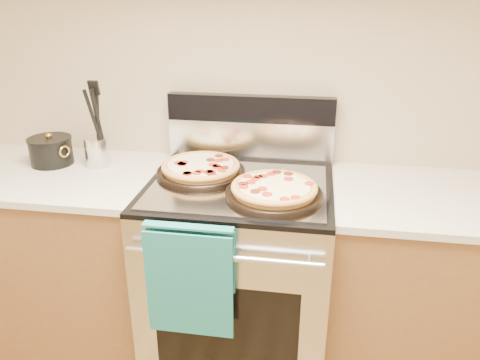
# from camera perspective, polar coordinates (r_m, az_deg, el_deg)

# --- Properties ---
(wall_back) EXTENTS (4.00, 0.00, 4.00)m
(wall_back) POSITION_cam_1_polar(r_m,az_deg,el_deg) (2.14, 1.50, 13.91)
(wall_back) COLOR #C0A98B
(wall_back) RESTS_ON ground
(range_body) EXTENTS (0.76, 0.68, 0.90)m
(range_body) POSITION_cam_1_polar(r_m,az_deg,el_deg) (2.15, -0.03, -12.07)
(range_body) COLOR #B7B7BC
(range_body) RESTS_ON ground
(oven_window) EXTENTS (0.56, 0.01, 0.40)m
(oven_window) POSITION_cam_1_polar(r_m,az_deg,el_deg) (1.89, -1.74, -17.80)
(oven_window) COLOR black
(oven_window) RESTS_ON range_body
(cooktop) EXTENTS (0.76, 0.68, 0.02)m
(cooktop) POSITION_cam_1_polar(r_m,az_deg,el_deg) (1.93, -0.04, -0.75)
(cooktop) COLOR black
(cooktop) RESTS_ON range_body
(backsplash_lower) EXTENTS (0.76, 0.06, 0.18)m
(backsplash_lower) POSITION_cam_1_polar(r_m,az_deg,el_deg) (2.18, 1.27, 4.87)
(backsplash_lower) COLOR silver
(backsplash_lower) RESTS_ON cooktop
(backsplash_upper) EXTENTS (0.76, 0.06, 0.12)m
(backsplash_upper) POSITION_cam_1_polar(r_m,az_deg,el_deg) (2.14, 1.31, 8.70)
(backsplash_upper) COLOR black
(backsplash_upper) RESTS_ON backsplash_lower
(oven_handle) EXTENTS (0.70, 0.03, 0.03)m
(oven_handle) POSITION_cam_1_polar(r_m,az_deg,el_deg) (1.65, -2.15, -9.41)
(oven_handle) COLOR silver
(oven_handle) RESTS_ON range_body
(dish_towel) EXTENTS (0.32, 0.05, 0.42)m
(dish_towel) POSITION_cam_1_polar(r_m,az_deg,el_deg) (1.73, -6.09, -11.84)
(dish_towel) COLOR #1B8A77
(dish_towel) RESTS_ON oven_handle
(foil_sheet) EXTENTS (0.70, 0.55, 0.01)m
(foil_sheet) POSITION_cam_1_polar(r_m,az_deg,el_deg) (1.89, -0.18, -0.75)
(foil_sheet) COLOR gray
(foil_sheet) RESTS_ON cooktop
(cabinet_left) EXTENTS (1.00, 0.62, 0.88)m
(cabinet_left) POSITION_cam_1_polar(r_m,az_deg,el_deg) (2.45, -20.92, -9.23)
(cabinet_left) COLOR brown
(cabinet_left) RESTS_ON ground
(countertop_left) EXTENTS (1.02, 0.64, 0.03)m
(countertop_left) POSITION_cam_1_polar(r_m,az_deg,el_deg) (2.26, -22.51, 0.67)
(countertop_left) COLOR beige
(countertop_left) RESTS_ON cabinet_left
(cabinet_right) EXTENTS (1.00, 0.62, 0.88)m
(cabinet_right) POSITION_cam_1_polar(r_m,az_deg,el_deg) (2.24, 23.51, -12.92)
(cabinet_right) COLOR brown
(cabinet_right) RESTS_ON ground
(countertop_right) EXTENTS (1.02, 0.64, 0.03)m
(countertop_right) POSITION_cam_1_polar(r_m,az_deg,el_deg) (2.03, 25.50, -2.31)
(countertop_right) COLOR beige
(countertop_right) RESTS_ON cabinet_right
(pepperoni_pizza_back) EXTENTS (0.49, 0.49, 0.05)m
(pepperoni_pizza_back) POSITION_cam_1_polar(r_m,az_deg,el_deg) (2.01, -4.80, 1.43)
(pepperoni_pizza_back) COLOR #C87E3D
(pepperoni_pizza_back) RESTS_ON foil_sheet
(pepperoni_pizza_front) EXTENTS (0.46, 0.46, 0.05)m
(pepperoni_pizza_front) POSITION_cam_1_polar(r_m,az_deg,el_deg) (1.79, 4.18, -1.22)
(pepperoni_pizza_front) COLOR #C87E3D
(pepperoni_pizza_front) RESTS_ON foil_sheet
(utensil_crock) EXTENTS (0.14, 0.14, 0.13)m
(utensil_crock) POSITION_cam_1_polar(r_m,az_deg,el_deg) (2.22, -17.02, 3.30)
(utensil_crock) COLOR silver
(utensil_crock) RESTS_ON countertop_left
(saucepan) EXTENTS (0.25, 0.25, 0.12)m
(saucepan) POSITION_cam_1_polar(r_m,az_deg,el_deg) (2.32, -22.02, 3.20)
(saucepan) COLOR black
(saucepan) RESTS_ON countertop_left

